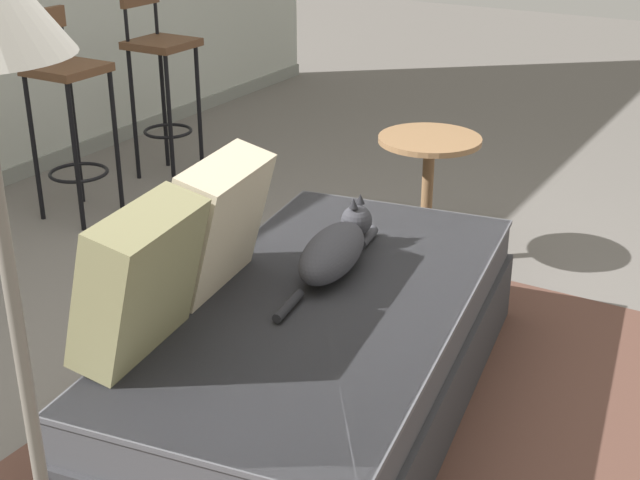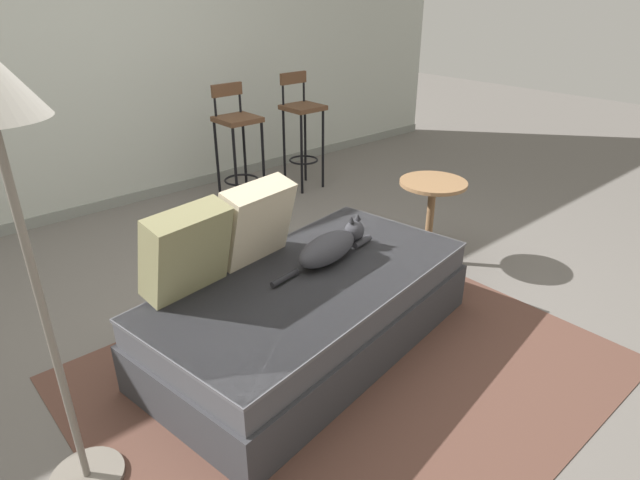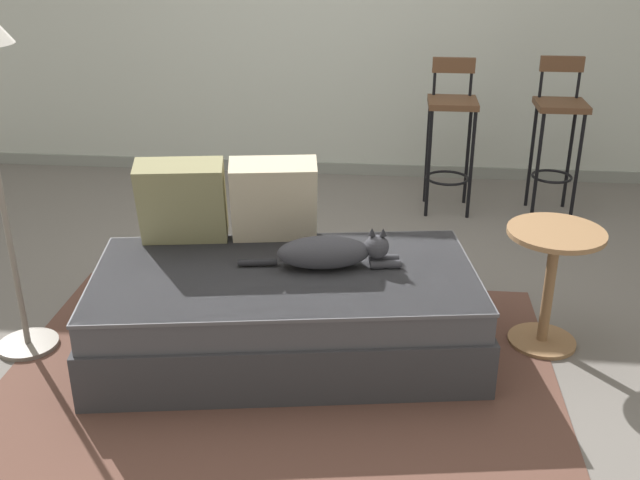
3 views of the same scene
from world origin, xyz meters
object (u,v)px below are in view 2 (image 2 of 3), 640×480
Objects in this scene: bar_stool_by_doorway at (302,122)px; throw_pillow_middle at (255,222)px; couch at (311,310)px; throw_pillow_corner at (186,251)px; bar_stool_near_window at (238,137)px; side_table at (431,210)px; cat at (331,247)px.

throw_pillow_middle is at bearing -135.81° from bar_stool_by_doorway.
throw_pillow_corner is at bearing 152.99° from couch.
bar_stool_by_doorway is at bearing 0.06° from bar_stool_near_window.
throw_pillow_middle is at bearing 8.76° from throw_pillow_corner.
couch is at bearing -171.24° from side_table.
bar_stool_near_window reaches higher than throw_pillow_middle.
throw_pillow_corner is at bearing -141.30° from bar_stool_by_doorway.
bar_stool_by_doorway reaches higher than side_table.
bar_stool_by_doorway is at bearing 51.36° from couch.
bar_stool_by_doorway reaches higher than throw_pillow_middle.
throw_pillow_corner is 0.44× the size of bar_stool_near_window.
throw_pillow_corner is 2.16m from bar_stool_near_window.
bar_stool_near_window is (1.38, 1.66, -0.03)m from throw_pillow_corner.
cat is 0.73× the size of bar_stool_near_window.
cat is (0.20, 0.07, 0.28)m from couch.
bar_stool_by_doorway is at bearing 54.18° from cat.
couch is 1.84× the size of bar_stool_near_window.
bar_stool_near_window is 1.79m from side_table.
cat reaches higher than couch.
side_table is at bearing 6.59° from cat.
bar_stool_near_window is (0.65, 1.86, 0.11)m from cat.
throw_pillow_corner reaches higher than side_table.
side_table is (1.21, 0.19, 0.17)m from couch.
throw_pillow_middle is at bearing 138.06° from cat.
bar_stool_by_doorway is (1.54, 1.93, 0.41)m from couch.
bar_stool_by_doorway is (0.69, 0.00, 0.02)m from bar_stool_near_window.
bar_stool_near_window is at bearing 101.83° from side_table.
throw_pillow_middle is 2.28m from bar_stool_by_doorway.
throw_pillow_middle is at bearing 173.47° from side_table.
bar_stool_near_window is (0.94, 1.59, -0.03)m from throw_pillow_middle.
bar_stool_near_window is at bearing 50.31° from throw_pillow_corner.
throw_pillow_middle is (0.43, 0.07, -0.00)m from throw_pillow_corner.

